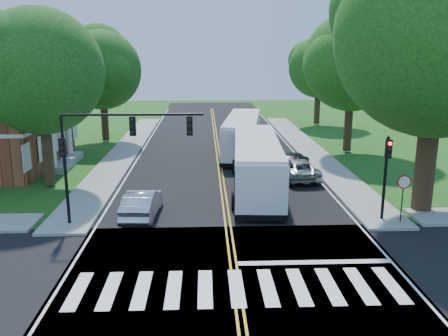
{
  "coord_description": "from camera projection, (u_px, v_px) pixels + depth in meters",
  "views": [
    {
      "loc": [
        -1.16,
        -16.92,
        8.81
      ],
      "look_at": [
        -0.09,
        8.9,
        2.4
      ],
      "focal_mm": 38.0,
      "sensor_mm": 36.0,
      "label": 1
    }
  ],
  "objects": [
    {
      "name": "bus_follow",
      "position": [
        242.0,
        134.0,
        41.46
      ],
      "size": [
        4.45,
        12.7,
        3.22
      ],
      "rotation": [
        0.0,
        0.0,
        3.0
      ],
      "color": "silver",
      "rests_on": "road"
    },
    {
      "name": "sidewalk_nw",
      "position": [
        125.0,
        151.0,
        42.47
      ],
      "size": [
        2.6,
        40.0,
        0.15
      ],
      "primitive_type": "cube",
      "color": "gray",
      "rests_on": "ground"
    },
    {
      "name": "tree_ne_big",
      "position": [
        439.0,
        34.0,
        24.46
      ],
      "size": [
        10.8,
        10.8,
        14.91
      ],
      "color": "#321F14",
      "rests_on": "ground"
    },
    {
      "name": "dark_sedan",
      "position": [
        292.0,
        161.0,
        35.6
      ],
      "size": [
        3.56,
        5.24,
        1.41
      ],
      "primitive_type": "imported",
      "rotation": [
        0.0,
        0.0,
        2.78
      ],
      "color": "black",
      "rests_on": "road"
    },
    {
      "name": "crosswalk",
      "position": [
        237.0,
        288.0,
        18.09
      ],
      "size": [
        12.6,
        3.0,
        0.01
      ],
      "primitive_type": "cube",
      "color": "silver",
      "rests_on": "road"
    },
    {
      "name": "hatchback",
      "position": [
        142.0,
        204.0,
        25.63
      ],
      "size": [
        1.89,
        4.67,
        1.51
      ],
      "primitive_type": "imported",
      "rotation": [
        0.0,
        0.0,
        3.08
      ],
      "color": "silver",
      "rests_on": "road"
    },
    {
      "name": "tree_west_far",
      "position": [
        102.0,
        70.0,
        45.54
      ],
      "size": [
        7.6,
        7.6,
        10.67
      ],
      "color": "#321F14",
      "rests_on": "ground"
    },
    {
      "name": "stop_bar",
      "position": [
        315.0,
        262.0,
        20.26
      ],
      "size": [
        6.6,
        0.4,
        0.01
      ],
      "primitive_type": "cube",
      "color": "silver",
      "rests_on": "road"
    },
    {
      "name": "signal_ne",
      "position": [
        386.0,
        167.0,
        24.43
      ],
      "size": [
        0.3,
        0.46,
        4.4
      ],
      "color": "black",
      "rests_on": "ground"
    },
    {
      "name": "tree_west_near",
      "position": [
        40.0,
        72.0,
        29.88
      ],
      "size": [
        8.0,
        8.0,
        11.4
      ],
      "color": "#321F14",
      "rests_on": "ground"
    },
    {
      "name": "stop_sign",
      "position": [
        404.0,
        187.0,
        24.24
      ],
      "size": [
        0.76,
        0.08,
        2.53
      ],
      "color": "black",
      "rests_on": "ground"
    },
    {
      "name": "center_line",
      "position": [
        219.0,
        158.0,
        39.91
      ],
      "size": [
        0.36,
        70.0,
        0.01
      ],
      "primitive_type": "cube",
      "color": "gold",
      "rests_on": "road"
    },
    {
      "name": "signal_nw",
      "position": [
        110.0,
        142.0,
        23.52
      ],
      "size": [
        7.15,
        0.46,
        5.66
      ],
      "color": "black",
      "rests_on": "ground"
    },
    {
      "name": "ground",
      "position": [
        236.0,
        282.0,
        18.57
      ],
      "size": [
        140.0,
        140.0,
        0.0
      ],
      "primitive_type": "plane",
      "color": "#204F13",
      "rests_on": "ground"
    },
    {
      "name": "bus_lead",
      "position": [
        257.0,
        163.0,
        30.43
      ],
      "size": [
        3.73,
        12.99,
        3.32
      ],
      "rotation": [
        0.0,
        0.0,
        3.08
      ],
      "color": "silver",
      "rests_on": "road"
    },
    {
      "name": "road",
      "position": [
        220.0,
        170.0,
        36.03
      ],
      "size": [
        14.0,
        96.0,
        0.01
      ],
      "primitive_type": "cube",
      "color": "black",
      "rests_on": "ground"
    },
    {
      "name": "edge_line_e",
      "position": [
        299.0,
        157.0,
        40.18
      ],
      "size": [
        0.12,
        70.0,
        0.01
      ],
      "primitive_type": "cube",
      "color": "silver",
      "rests_on": "road"
    },
    {
      "name": "tree_east_far",
      "position": [
        319.0,
        68.0,
        56.22
      ],
      "size": [
        7.2,
        7.2,
        10.34
      ],
      "color": "#321F14",
      "rests_on": "ground"
    },
    {
      "name": "edge_line_w",
      "position": [
        138.0,
        159.0,
        39.63
      ],
      "size": [
        0.12,
        70.0,
        0.01
      ],
      "primitive_type": "cube",
      "color": "silver",
      "rests_on": "road"
    },
    {
      "name": "suv",
      "position": [
        297.0,
        169.0,
        33.39
      ],
      "size": [
        2.72,
        5.24,
        1.41
      ],
      "primitive_type": "imported",
      "rotation": [
        0.0,
        0.0,
        3.22
      ],
      "color": "silver",
      "rests_on": "road"
    },
    {
      "name": "cross_road",
      "position": [
        236.0,
        282.0,
        18.57
      ],
      "size": [
        60.0,
        12.0,
        0.01
      ],
      "primitive_type": "cube",
      "color": "black",
      "rests_on": "ground"
    },
    {
      "name": "tree_east_mid",
      "position": [
        352.0,
        62.0,
        40.42
      ],
      "size": [
        8.4,
        8.4,
        11.93
      ],
      "color": "#321F14",
      "rests_on": "ground"
    },
    {
      "name": "sidewalk_ne",
      "position": [
        309.0,
        149.0,
        43.13
      ],
      "size": [
        2.6,
        40.0,
        0.15
      ],
      "primitive_type": "cube",
      "color": "gray",
      "rests_on": "ground"
    }
  ]
}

